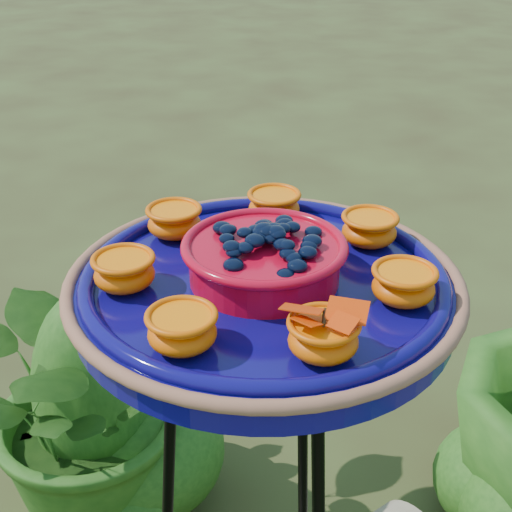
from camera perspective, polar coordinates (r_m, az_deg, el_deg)
feeder_dish at (r=0.93m, az=0.66°, el=-1.96°), size 0.66×0.66×0.12m
shrub_back_left at (r=1.82m, az=-13.13°, el=-10.18°), size 0.89×0.91×0.77m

